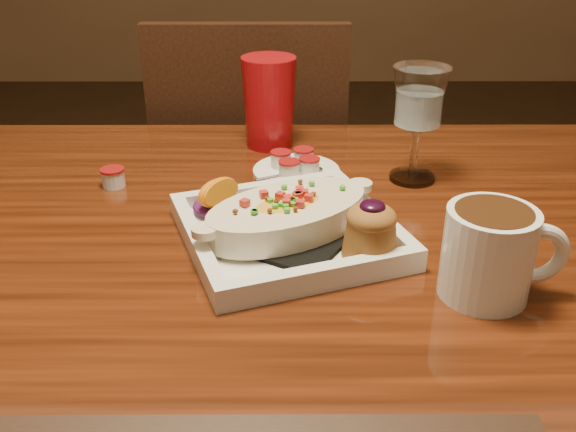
{
  "coord_description": "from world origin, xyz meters",
  "views": [
    {
      "loc": [
        0.08,
        -0.73,
        1.16
      ],
      "look_at": [
        0.08,
        0.03,
        0.77
      ],
      "focal_mm": 40.0,
      "sensor_mm": 36.0,
      "label": 1
    }
  ],
  "objects_px": {
    "coffee_mug": "(492,250)",
    "saucer": "(295,169)",
    "chair_far": "(253,198)",
    "plate": "(294,222)",
    "goblet": "(419,103)",
    "table": "(230,301)",
    "red_tumbler": "(269,103)"
  },
  "relations": [
    {
      "from": "coffee_mug",
      "to": "saucer",
      "type": "bearing_deg",
      "value": 121.92
    },
    {
      "from": "chair_far",
      "to": "plate",
      "type": "distance_m",
      "value": 0.7
    },
    {
      "from": "coffee_mug",
      "to": "saucer",
      "type": "height_order",
      "value": "coffee_mug"
    },
    {
      "from": "plate",
      "to": "saucer",
      "type": "relative_size",
      "value": 2.38
    },
    {
      "from": "coffee_mug",
      "to": "plate",
      "type": "bearing_deg",
      "value": 150.74
    },
    {
      "from": "chair_far",
      "to": "saucer",
      "type": "relative_size",
      "value": 6.76
    },
    {
      "from": "coffee_mug",
      "to": "goblet",
      "type": "relative_size",
      "value": 0.78
    },
    {
      "from": "goblet",
      "to": "plate",
      "type": "bearing_deg",
      "value": -133.1
    },
    {
      "from": "coffee_mug",
      "to": "goblet",
      "type": "distance_m",
      "value": 0.32
    },
    {
      "from": "chair_far",
      "to": "coffee_mug",
      "type": "height_order",
      "value": "chair_far"
    },
    {
      "from": "table",
      "to": "chair_far",
      "type": "relative_size",
      "value": 1.61
    },
    {
      "from": "coffee_mug",
      "to": "red_tumbler",
      "type": "bearing_deg",
      "value": 118.15
    },
    {
      "from": "saucer",
      "to": "plate",
      "type": "bearing_deg",
      "value": -91.09
    },
    {
      "from": "coffee_mug",
      "to": "table",
      "type": "bearing_deg",
      "value": 157.04
    },
    {
      "from": "plate",
      "to": "saucer",
      "type": "xyz_separation_m",
      "value": [
        0.0,
        0.21,
        -0.02
      ]
    },
    {
      "from": "table",
      "to": "chair_far",
      "type": "height_order",
      "value": "chair_far"
    },
    {
      "from": "coffee_mug",
      "to": "saucer",
      "type": "relative_size",
      "value": 1.01
    },
    {
      "from": "table",
      "to": "plate",
      "type": "xyz_separation_m",
      "value": [
        0.09,
        -0.01,
        0.13
      ]
    },
    {
      "from": "table",
      "to": "saucer",
      "type": "xyz_separation_m",
      "value": [
        0.09,
        0.21,
        0.11
      ]
    },
    {
      "from": "goblet",
      "to": "red_tumbler",
      "type": "height_order",
      "value": "goblet"
    },
    {
      "from": "table",
      "to": "coffee_mug",
      "type": "relative_size",
      "value": 10.79
    },
    {
      "from": "coffee_mug",
      "to": "goblet",
      "type": "bearing_deg",
      "value": 94.55
    },
    {
      "from": "coffee_mug",
      "to": "red_tumbler",
      "type": "height_order",
      "value": "red_tumbler"
    },
    {
      "from": "table",
      "to": "plate",
      "type": "height_order",
      "value": "plate"
    },
    {
      "from": "chair_far",
      "to": "plate",
      "type": "height_order",
      "value": "chair_far"
    },
    {
      "from": "chair_far",
      "to": "red_tumbler",
      "type": "bearing_deg",
      "value": 99.5
    },
    {
      "from": "goblet",
      "to": "saucer",
      "type": "height_order",
      "value": "goblet"
    },
    {
      "from": "plate",
      "to": "red_tumbler",
      "type": "distance_m",
      "value": 0.35
    },
    {
      "from": "plate",
      "to": "goblet",
      "type": "height_order",
      "value": "goblet"
    },
    {
      "from": "chair_far",
      "to": "plate",
      "type": "xyz_separation_m",
      "value": [
        0.09,
        -0.64,
        0.27
      ]
    },
    {
      "from": "chair_far",
      "to": "plate",
      "type": "relative_size",
      "value": 2.84
    },
    {
      "from": "red_tumbler",
      "to": "chair_far",
      "type": "bearing_deg",
      "value": 99.5
    }
  ]
}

